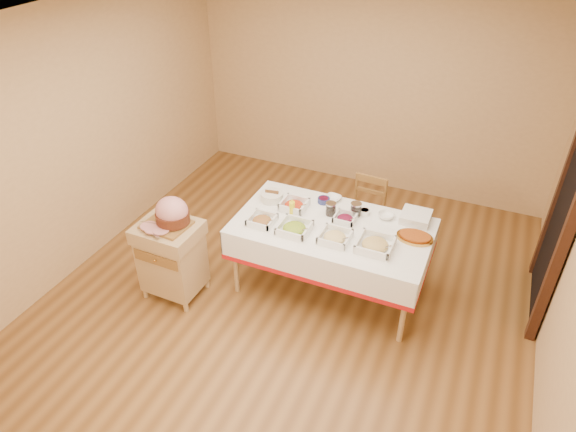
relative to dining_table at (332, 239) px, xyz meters
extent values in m
plane|color=brown|center=(-0.30, -0.30, -0.60)|extent=(5.00, 5.00, 0.00)
plane|color=white|center=(-0.30, -0.30, 2.00)|extent=(5.00, 5.00, 0.00)
plane|color=tan|center=(-0.30, 2.20, 0.70)|extent=(4.50, 0.00, 4.50)
plane|color=tan|center=(-0.30, -2.80, 0.70)|extent=(4.50, 0.00, 4.50)
plane|color=tan|center=(-2.55, -0.30, 0.70)|extent=(0.00, 5.00, 5.00)
cube|color=black|center=(1.91, 0.60, 0.45)|extent=(0.06, 0.90, 2.10)
cube|color=#391C12|center=(1.89, 0.10, 0.45)|extent=(0.08, 0.10, 2.10)
cube|color=#391C12|center=(1.89, 1.10, 0.45)|extent=(0.08, 0.10, 2.10)
cube|color=tan|center=(0.00, 0.00, 0.13)|extent=(1.80, 1.00, 0.04)
cylinder|color=tan|center=(-0.82, -0.42, -0.24)|extent=(0.05, 0.05, 0.71)
cylinder|color=tan|center=(-0.82, 0.42, -0.24)|extent=(0.05, 0.05, 0.71)
cylinder|color=tan|center=(0.82, -0.42, -0.24)|extent=(0.05, 0.05, 0.71)
cylinder|color=tan|center=(0.82, 0.42, -0.24)|extent=(0.05, 0.05, 0.71)
cube|color=white|center=(0.00, 0.00, 0.16)|extent=(1.82, 1.02, 0.01)
cube|color=tan|center=(-1.37, -0.68, -0.22)|extent=(0.54, 0.44, 0.57)
cube|color=tan|center=(-1.37, -0.68, 0.13)|extent=(0.58, 0.48, 0.14)
cube|color=olive|center=(-1.37, -0.90, -0.03)|extent=(0.47, 0.02, 0.11)
sphere|color=#B48232|center=(-1.37, -0.91, -0.03)|extent=(0.03, 0.03, 0.03)
cylinder|color=tan|center=(-1.60, -0.87, -0.55)|extent=(0.05, 0.05, 0.09)
cylinder|color=tan|center=(-1.60, -0.49, -0.55)|extent=(0.05, 0.05, 0.09)
cylinder|color=tan|center=(-1.13, -0.87, -0.55)|extent=(0.05, 0.05, 0.09)
cylinder|color=tan|center=(-1.13, -0.49, -0.55)|extent=(0.05, 0.05, 0.09)
cube|color=olive|center=(0.11, 0.74, -0.18)|extent=(0.40, 0.38, 0.03)
cylinder|color=olive|center=(-0.06, 0.59, -0.40)|extent=(0.03, 0.03, 0.40)
cylinder|color=olive|center=(-0.04, 0.91, -0.40)|extent=(0.03, 0.03, 0.40)
cylinder|color=olive|center=(0.26, 0.57, -0.40)|extent=(0.03, 0.03, 0.40)
cylinder|color=olive|center=(0.28, 0.89, -0.40)|extent=(0.03, 0.03, 0.40)
cylinder|color=olive|center=(-0.04, 0.91, 0.02)|extent=(0.03, 0.03, 0.43)
cylinder|color=olive|center=(0.28, 0.89, 0.02)|extent=(0.03, 0.03, 0.43)
cube|color=olive|center=(0.12, 0.90, 0.20)|extent=(0.34, 0.04, 0.08)
cube|color=olive|center=(-1.37, -0.68, 0.22)|extent=(0.40, 0.32, 0.03)
ellipsoid|color=#CD8486|center=(-1.32, -0.64, 0.36)|extent=(0.30, 0.27, 0.26)
cylinder|color=#532413|center=(-1.32, -0.64, 0.29)|extent=(0.31, 0.31, 0.10)
cube|color=silver|center=(-1.42, -0.84, 0.24)|extent=(0.26, 0.11, 0.00)
cylinder|color=silver|center=(-1.45, -0.73, 0.24)|extent=(0.29, 0.09, 0.01)
cube|color=white|center=(-0.62, -0.23, 0.17)|extent=(0.24, 0.24, 0.01)
ellipsoid|color=red|center=(-0.62, -0.23, 0.19)|extent=(0.18, 0.18, 0.06)
cylinder|color=silver|center=(-0.56, -0.26, 0.20)|extent=(0.14, 0.01, 0.10)
cube|color=white|center=(-0.29, -0.23, 0.17)|extent=(0.28, 0.28, 0.02)
ellipsoid|color=gold|center=(-0.29, -0.23, 0.20)|extent=(0.21, 0.21, 0.07)
cylinder|color=silver|center=(-0.23, -0.26, 0.20)|extent=(0.16, 0.01, 0.11)
cube|color=white|center=(0.10, -0.21, 0.17)|extent=(0.27, 0.27, 0.02)
ellipsoid|color=#D9BE73|center=(0.10, -0.21, 0.19)|extent=(0.20, 0.20, 0.07)
cylinder|color=silver|center=(0.15, -0.24, 0.20)|extent=(0.15, 0.01, 0.11)
cube|color=white|center=(0.46, -0.18, 0.17)|extent=(0.31, 0.31, 0.02)
ellipsoid|color=tan|center=(0.46, -0.18, 0.20)|extent=(0.23, 0.23, 0.08)
cylinder|color=silver|center=(0.52, -0.21, 0.20)|extent=(0.16, 0.01, 0.12)
cube|color=white|center=(-0.44, 0.12, 0.17)|extent=(0.25, 0.25, 0.02)
ellipsoid|color=red|center=(-0.44, 0.12, 0.19)|extent=(0.19, 0.19, 0.07)
cylinder|color=silver|center=(-0.39, 0.10, 0.20)|extent=(0.16, 0.01, 0.12)
cube|color=white|center=(0.08, 0.12, 0.17)|extent=(0.20, 0.20, 0.01)
ellipsoid|color=#5C0B27|center=(0.08, 0.12, 0.19)|extent=(0.15, 0.15, 0.05)
cylinder|color=silver|center=(0.13, 0.10, 0.19)|extent=(0.13, 0.01, 0.10)
cylinder|color=white|center=(-0.75, 0.24, 0.19)|extent=(0.13, 0.13, 0.06)
cylinder|color=black|center=(-0.75, 0.24, 0.21)|extent=(0.11, 0.11, 0.02)
cylinder|color=navy|center=(-0.21, 0.34, 0.19)|extent=(0.12, 0.12, 0.05)
cylinder|color=#5C0B27|center=(-0.21, 0.34, 0.20)|extent=(0.10, 0.10, 0.02)
cylinder|color=white|center=(0.22, 0.30, 0.19)|extent=(0.10, 0.10, 0.05)
cylinder|color=red|center=(0.22, 0.30, 0.20)|extent=(0.08, 0.08, 0.02)
imported|color=white|center=(-0.14, 0.42, 0.18)|extent=(0.19, 0.19, 0.04)
imported|color=white|center=(0.42, 0.32, 0.19)|extent=(0.20, 0.20, 0.05)
cylinder|color=silver|center=(-0.08, 0.16, 0.22)|extent=(0.10, 0.10, 0.12)
cylinder|color=silver|center=(-0.08, 0.16, 0.29)|extent=(0.10, 0.10, 0.01)
cylinder|color=black|center=(-0.08, 0.16, 0.20)|extent=(0.08, 0.08, 0.09)
cylinder|color=silver|center=(0.15, 0.25, 0.22)|extent=(0.10, 0.10, 0.12)
cylinder|color=silver|center=(0.15, 0.25, 0.29)|extent=(0.11, 0.11, 0.01)
cylinder|color=black|center=(0.15, 0.25, 0.21)|extent=(0.08, 0.08, 0.09)
cylinder|color=yellow|center=(-0.42, 0.02, 0.23)|extent=(0.06, 0.06, 0.14)
cone|color=yellow|center=(-0.42, 0.02, 0.32)|extent=(0.04, 0.04, 0.03)
cylinder|color=silver|center=(-0.70, 0.18, 0.20)|extent=(0.23, 0.23, 0.08)
cube|color=white|center=(0.69, 0.39, 0.17)|extent=(0.27, 0.27, 0.01)
cube|color=white|center=(0.69, 0.39, 0.19)|extent=(0.27, 0.27, 0.01)
cube|color=white|center=(0.69, 0.39, 0.20)|extent=(0.27, 0.27, 0.01)
cube|color=white|center=(0.69, 0.39, 0.22)|extent=(0.27, 0.27, 0.01)
cube|color=white|center=(0.69, 0.39, 0.24)|extent=(0.27, 0.27, 0.01)
ellipsoid|color=#B48232|center=(0.75, 0.09, 0.18)|extent=(0.33, 0.24, 0.03)
ellipsoid|color=#92400F|center=(0.75, 0.09, 0.19)|extent=(0.28, 0.20, 0.03)
camera|label=1|loc=(1.19, -3.74, 2.90)|focal=32.00mm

